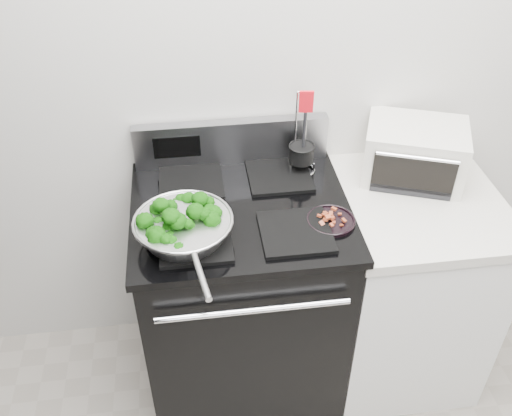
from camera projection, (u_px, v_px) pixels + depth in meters
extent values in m
cube|color=beige|center=(309.00, 59.00, 2.10)|extent=(4.00, 0.02, 2.70)
cube|color=black|center=(242.00, 300.00, 2.36)|extent=(0.76, 0.66, 0.92)
cube|color=black|center=(241.00, 210.00, 2.06)|extent=(0.79, 0.69, 0.03)
cube|color=#99999E|center=(231.00, 142.00, 2.24)|extent=(0.76, 0.05, 0.18)
cube|color=black|center=(196.00, 241.00, 1.90)|extent=(0.24, 0.24, 0.01)
cube|color=black|center=(296.00, 232.00, 1.94)|extent=(0.24, 0.24, 0.01)
cube|color=black|center=(191.00, 182.00, 2.17)|extent=(0.24, 0.24, 0.01)
cube|color=black|center=(279.00, 175.00, 2.20)|extent=(0.24, 0.24, 0.01)
cube|color=white|center=(401.00, 288.00, 2.44)|extent=(0.60, 0.66, 0.88)
cube|color=beige|center=(420.00, 203.00, 2.16)|extent=(0.62, 0.68, 0.04)
torus|color=silver|center=(183.00, 220.00, 1.87)|extent=(0.34, 0.34, 0.01)
cylinder|color=silver|center=(201.00, 276.00, 1.68)|extent=(0.05, 0.20, 0.02)
cylinder|color=black|center=(331.00, 221.00, 1.99)|extent=(0.17, 0.17, 0.01)
cylinder|color=black|center=(301.00, 154.00, 2.19)|extent=(0.09, 0.09, 0.07)
cylinder|color=black|center=(303.00, 135.00, 2.14)|extent=(0.01, 0.01, 0.21)
cube|color=red|center=(305.00, 100.00, 2.05)|extent=(0.05, 0.02, 0.09)
cube|color=silver|center=(414.00, 152.00, 2.20)|extent=(0.45, 0.39, 0.22)
cube|color=black|center=(428.00, 175.00, 2.10)|extent=(0.28, 0.11, 0.15)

